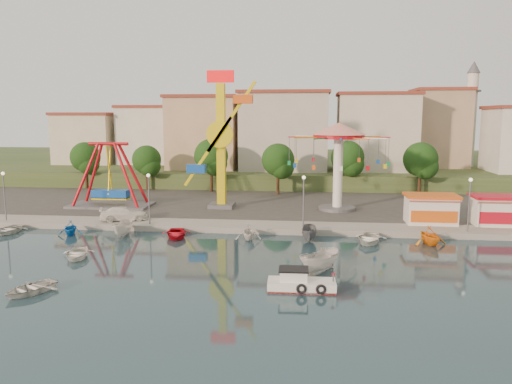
# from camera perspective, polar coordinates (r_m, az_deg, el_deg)

# --- Properties ---
(ground) EXTENTS (200.00, 200.00, 0.00)m
(ground) POSITION_cam_1_polar(r_m,az_deg,el_deg) (39.36, -6.80, -8.78)
(ground) COLOR #132836
(ground) RESTS_ON ground
(quay_deck) EXTENTS (200.00, 100.00, 0.60)m
(quay_deck) POSITION_cam_1_polar(r_m,az_deg,el_deg) (99.59, 1.27, 2.08)
(quay_deck) COLOR #9E998E
(quay_deck) RESTS_ON ground
(asphalt_pad) EXTENTS (90.00, 28.00, 0.01)m
(asphalt_pad) POSITION_cam_1_polar(r_m,az_deg,el_deg) (68.03, -1.10, -0.76)
(asphalt_pad) COLOR #4C4944
(asphalt_pad) RESTS_ON quay_deck
(hill_terrace) EXTENTS (200.00, 60.00, 3.00)m
(hill_terrace) POSITION_cam_1_polar(r_m,az_deg,el_deg) (104.41, 1.52, 3.05)
(hill_terrace) COLOR #384C26
(hill_terrace) RESTS_ON ground
(pirate_ship_ride) EXTENTS (10.00, 5.00, 8.00)m
(pirate_ship_ride) POSITION_cam_1_polar(r_m,az_deg,el_deg) (64.23, -16.38, 1.74)
(pirate_ship_ride) COLOR #59595E
(pirate_ship_ride) RESTS_ON quay_deck
(kamikaze_tower) EXTENTS (6.03, 3.10, 16.50)m
(kamikaze_tower) POSITION_cam_1_polar(r_m,az_deg,el_deg) (60.35, -3.77, 5.58)
(kamikaze_tower) COLOR #59595E
(kamikaze_tower) RESTS_ON quay_deck
(wave_swinger) EXTENTS (11.60, 11.60, 10.40)m
(wave_swinger) POSITION_cam_1_polar(r_m,az_deg,el_deg) (59.75, 9.41, 5.14)
(wave_swinger) COLOR #59595E
(wave_swinger) RESTS_ON quay_deck
(booth_left) EXTENTS (5.40, 3.78, 3.08)m
(booth_left) POSITION_cam_1_polar(r_m,az_deg,el_deg) (55.34, 19.35, -1.81)
(booth_left) COLOR white
(booth_left) RESTS_ON quay_deck
(booth_mid) EXTENTS (5.40, 3.78, 3.08)m
(booth_mid) POSITION_cam_1_polar(r_m,az_deg,el_deg) (57.25, 25.94, -1.86)
(booth_mid) COLOR white
(booth_mid) RESTS_ON quay_deck
(lamp_post_0) EXTENTS (0.14, 0.14, 5.00)m
(lamp_post_0) POSITION_cam_1_polar(r_m,az_deg,el_deg) (59.98, -26.79, -0.56)
(lamp_post_0) COLOR #59595E
(lamp_post_0) RESTS_ON quay_deck
(lamp_post_1) EXTENTS (0.14, 0.14, 5.00)m
(lamp_post_1) POSITION_cam_1_polar(r_m,az_deg,el_deg) (52.99, -12.12, -0.93)
(lamp_post_1) COLOR #59595E
(lamp_post_1) RESTS_ON quay_deck
(lamp_post_2) EXTENTS (0.14, 0.14, 5.00)m
(lamp_post_2) POSITION_cam_1_polar(r_m,az_deg,el_deg) (50.30, 5.45, -1.28)
(lamp_post_2) COLOR #59595E
(lamp_post_2) RESTS_ON quay_deck
(lamp_post_3) EXTENTS (0.14, 0.14, 5.00)m
(lamp_post_3) POSITION_cam_1_polar(r_m,az_deg,el_deg) (52.58, 23.17, -1.51)
(lamp_post_3) COLOR #59595E
(lamp_post_3) RESTS_ON quay_deck
(tree_0) EXTENTS (4.60, 4.60, 7.19)m
(tree_0) POSITION_cam_1_polar(r_m,az_deg,el_deg) (81.53, -18.92, 3.79)
(tree_0) COLOR #382314
(tree_0) RESTS_ON quay_deck
(tree_1) EXTENTS (4.35, 4.35, 6.80)m
(tree_1) POSITION_cam_1_polar(r_m,az_deg,el_deg) (77.13, -12.40, 3.60)
(tree_1) COLOR #382314
(tree_1) RESTS_ON quay_deck
(tree_2) EXTENTS (5.02, 5.02, 7.85)m
(tree_2) POSITION_cam_1_polar(r_m,az_deg,el_deg) (74.06, -5.15, 4.12)
(tree_2) COLOR #382314
(tree_2) RESTS_ON quay_deck
(tree_3) EXTENTS (4.68, 4.68, 7.32)m
(tree_3) POSITION_cam_1_polar(r_m,az_deg,el_deg) (71.33, 2.53, 3.68)
(tree_3) COLOR #382314
(tree_3) RESTS_ON quay_deck
(tree_4) EXTENTS (4.86, 4.86, 7.60)m
(tree_4) POSITION_cam_1_polar(r_m,az_deg,el_deg) (74.33, 10.42, 3.90)
(tree_4) COLOR #382314
(tree_4) RESTS_ON quay_deck
(tree_5) EXTENTS (4.83, 4.83, 7.54)m
(tree_5) POSITION_cam_1_polar(r_m,az_deg,el_deg) (73.94, 18.29, 3.55)
(tree_5) COLOR #382314
(tree_5) RESTS_ON quay_deck
(building_0) EXTENTS (9.26, 9.53, 11.87)m
(building_0) POSITION_cam_1_polar(r_m,az_deg,el_deg) (92.73, -20.79, 6.38)
(building_0) COLOR beige
(building_0) RESTS_ON hill_terrace
(building_1) EXTENTS (12.33, 9.01, 8.63)m
(building_1) POSITION_cam_1_polar(r_m,az_deg,el_deg) (93.01, -12.58, 5.74)
(building_1) COLOR silver
(building_1) RESTS_ON hill_terrace
(building_2) EXTENTS (11.95, 9.28, 11.23)m
(building_2) POSITION_cam_1_polar(r_m,az_deg,el_deg) (90.15, -4.50, 6.66)
(building_2) COLOR tan
(building_2) RESTS_ON hill_terrace
(building_3) EXTENTS (12.59, 10.50, 9.20)m
(building_3) POSITION_cam_1_polar(r_m,az_deg,el_deg) (85.50, 4.27, 5.87)
(building_3) COLOR beige
(building_3) RESTS_ON hill_terrace
(building_4) EXTENTS (10.75, 9.23, 9.24)m
(building_4) POSITION_cam_1_polar(r_m,az_deg,el_deg) (89.45, 13.05, 5.81)
(building_4) COLOR beige
(building_4) RESTS_ON hill_terrace
(building_5) EXTENTS (12.77, 10.96, 11.21)m
(building_5) POSITION_cam_1_polar(r_m,az_deg,el_deg) (90.10, 21.68, 6.07)
(building_5) COLOR tan
(building_5) RESTS_ON hill_terrace
(minaret) EXTENTS (2.80, 2.80, 18.00)m
(minaret) POSITION_cam_1_polar(r_m,az_deg,el_deg) (94.58, 23.37, 8.46)
(minaret) COLOR silver
(minaret) RESTS_ON hill_terrace
(cabin_motorboat) EXTENTS (4.66, 1.97, 1.62)m
(cabin_motorboat) POSITION_cam_1_polar(r_m,az_deg,el_deg) (34.70, 5.04, -10.42)
(cabin_motorboat) COLOR white
(cabin_motorboat) RESTS_ON ground
(rowboat_a) EXTENTS (3.63, 4.32, 0.77)m
(rowboat_a) POSITION_cam_1_polar(r_m,az_deg,el_deg) (44.57, -19.78, -6.64)
(rowboat_a) COLOR white
(rowboat_a) RESTS_ON ground
(rowboat_b) EXTENTS (3.94, 4.38, 0.75)m
(rowboat_b) POSITION_cam_1_polar(r_m,az_deg,el_deg) (37.20, -24.42, -9.96)
(rowboat_b) COLOR silver
(rowboat_b) RESTS_ON ground
(skiff) EXTENTS (3.94, 4.55, 1.71)m
(skiff) POSITION_cam_1_polar(r_m,az_deg,el_deg) (38.38, 7.31, -7.92)
(skiff) COLOR silver
(skiff) RESTS_ON ground
(van) EXTENTS (5.38, 3.63, 1.45)m
(van) POSITION_cam_1_polar(r_m,az_deg,el_deg) (55.69, -14.88, -2.42)
(van) COLOR white
(van) RESTS_ON quay_deck
(moored_boat_0) EXTENTS (2.77, 3.79, 0.77)m
(moored_boat_0) POSITION_cam_1_polar(r_m,az_deg,el_deg) (56.56, -26.39, -3.85)
(moored_boat_0) COLOR silver
(moored_boat_0) RESTS_ON ground
(moored_boat_1) EXTENTS (2.98, 3.25, 1.44)m
(moored_boat_1) POSITION_cam_1_polar(r_m,az_deg,el_deg) (53.26, -20.45, -3.84)
(moored_boat_1) COLOR blue
(moored_boat_1) RESTS_ON ground
(moored_boat_2) EXTENTS (1.66, 4.06, 1.55)m
(moored_boat_2) POSITION_cam_1_polar(r_m,az_deg,el_deg) (51.04, -14.96, -4.05)
(moored_boat_2) COLOR silver
(moored_boat_2) RESTS_ON ground
(moored_boat_3) EXTENTS (3.75, 4.59, 0.83)m
(moored_boat_3) POSITION_cam_1_polar(r_m,az_deg,el_deg) (49.45, -9.13, -4.70)
(moored_boat_3) COLOR red
(moored_boat_3) RESTS_ON ground
(moored_boat_4) EXTENTS (2.85, 3.20, 1.54)m
(moored_boat_4) POSITION_cam_1_polar(r_m,az_deg,el_deg) (47.99, -0.85, -4.57)
(moored_boat_4) COLOR silver
(moored_boat_4) RESTS_ON ground
(moored_boat_5) EXTENTS (1.44, 3.82, 1.48)m
(moored_boat_5) POSITION_cam_1_polar(r_m,az_deg,el_deg) (47.64, 6.14, -4.75)
(moored_boat_5) COLOR slate
(moored_boat_5) RESTS_ON ground
(moored_boat_6) EXTENTS (3.98, 4.86, 0.88)m
(moored_boat_6) POSITION_cam_1_polar(r_m,az_deg,el_deg) (48.03, 12.79, -5.18)
(moored_boat_6) COLOR white
(moored_boat_6) RESTS_ON ground
(moored_boat_7) EXTENTS (3.72, 4.02, 1.75)m
(moored_boat_7) POSITION_cam_1_polar(r_m,az_deg,el_deg) (48.87, 19.25, -4.69)
(moored_boat_7) COLOR orange
(moored_boat_7) RESTS_ON ground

